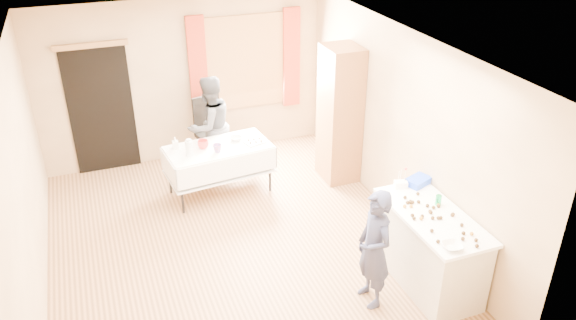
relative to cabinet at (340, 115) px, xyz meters
name	(u,v)px	position (x,y,z in m)	size (l,w,h in m)	color
floor	(236,247)	(-1.99, -1.21, -1.05)	(4.50, 5.50, 0.02)	#9E7047
ceiling	(225,46)	(-1.99, -1.21, 1.57)	(4.50, 5.50, 0.02)	white
wall_back	(184,81)	(-1.99, 1.55, 0.26)	(4.50, 0.02, 2.60)	tan
wall_front	(328,312)	(-1.99, -3.97, 0.26)	(4.50, 0.02, 2.60)	tan
wall_left	(21,191)	(-4.25, -1.21, 0.26)	(0.02, 5.50, 2.60)	tan
wall_right	(400,128)	(0.27, -1.21, 0.26)	(0.02, 5.50, 2.60)	tan
window_frame	(245,62)	(-0.99, 1.51, 0.46)	(1.32, 0.06, 1.52)	olive
window_pane	(245,62)	(-0.99, 1.49, 0.46)	(1.20, 0.02, 1.40)	white
curtain_left	(198,69)	(-1.77, 1.46, 0.46)	(0.28, 0.06, 1.65)	maroon
curtain_right	(291,58)	(-0.21, 1.46, 0.46)	(0.28, 0.06, 1.65)	maroon
doorway	(101,110)	(-3.29, 1.52, -0.04)	(0.95, 0.04, 2.00)	black
door_lintel	(90,45)	(-3.29, 1.49, 0.98)	(1.05, 0.06, 0.08)	olive
cabinet	(340,115)	(0.00, 0.00, 0.00)	(0.50, 0.60, 2.07)	brown
counter	(428,248)	(-0.10, -2.62, -0.58)	(0.69, 1.46, 0.91)	beige
party_table	(219,165)	(-1.82, 0.17, -0.59)	(1.57, 0.92, 0.75)	black
chair	(214,145)	(-1.69, 1.09, -0.70)	(0.55, 0.55, 1.11)	black
girl	(374,249)	(-0.86, -2.70, -0.34)	(0.34, 0.51, 1.39)	#20233E
woman	(210,126)	(-1.78, 0.81, -0.25)	(0.94, 0.86, 1.58)	black
soda_can	(438,200)	(0.06, -2.47, -0.06)	(0.07, 0.07, 0.12)	#139F4E
mixing_bowl	(452,246)	(-0.27, -3.21, -0.10)	(0.22, 0.22, 0.05)	white
foam_block	(401,184)	(-0.13, -1.98, -0.09)	(0.15, 0.10, 0.08)	white
blue_basket	(418,181)	(0.10, -1.98, -0.09)	(0.30, 0.20, 0.08)	blue
pitcher	(189,148)	(-2.25, 0.04, -0.18)	(0.11, 0.11, 0.22)	silver
cup_red	(203,144)	(-2.03, 0.20, -0.23)	(0.18, 0.18, 0.12)	red
cup_rainbow	(217,148)	(-1.87, 0.01, -0.23)	(0.13, 0.13, 0.11)	red
small_bowl	(236,138)	(-1.53, 0.28, -0.26)	(0.19, 0.19, 0.05)	white
pastry_tray	(255,142)	(-1.29, 0.10, -0.28)	(0.28, 0.20, 0.02)	white
bottle	(175,143)	(-2.40, 0.32, -0.20)	(0.08, 0.09, 0.18)	white
cake_balls	(433,215)	(-0.13, -2.65, -0.10)	(0.48, 1.12, 0.04)	#3F2314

